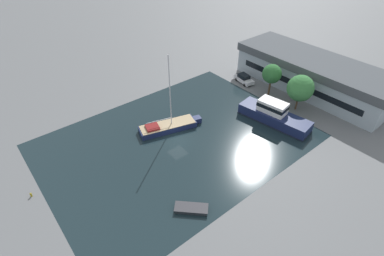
{
  "coord_description": "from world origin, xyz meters",
  "views": [
    {
      "loc": [
        28.91,
        -20.58,
        29.34
      ],
      "look_at": [
        0.0,
        2.92,
        1.0
      ],
      "focal_mm": 28.0,
      "sensor_mm": 36.0,
      "label": 1
    }
  ],
  "objects_px": {
    "quay_tree_near_building": "(300,88)",
    "parked_car": "(244,79)",
    "quay_tree_by_water": "(272,74)",
    "sailboat_moored": "(169,126)",
    "motor_cruiser": "(274,115)",
    "warehouse_building": "(313,74)",
    "small_dinghy": "(191,208)"
  },
  "relations": [
    {
      "from": "quay_tree_near_building",
      "to": "parked_car",
      "type": "relative_size",
      "value": 1.4
    },
    {
      "from": "quay_tree_near_building",
      "to": "quay_tree_by_water",
      "type": "distance_m",
      "value": 6.24
    },
    {
      "from": "quay_tree_by_water",
      "to": "sailboat_moored",
      "type": "height_order",
      "value": "sailboat_moored"
    },
    {
      "from": "parked_car",
      "to": "motor_cruiser",
      "type": "distance_m",
      "value": 13.87
    },
    {
      "from": "parked_car",
      "to": "motor_cruiser",
      "type": "bearing_deg",
      "value": 72.16
    },
    {
      "from": "sailboat_moored",
      "to": "quay_tree_by_water",
      "type": "bearing_deg",
      "value": 97.49
    },
    {
      "from": "warehouse_building",
      "to": "motor_cruiser",
      "type": "distance_m",
      "value": 14.97
    },
    {
      "from": "warehouse_building",
      "to": "quay_tree_by_water",
      "type": "distance_m",
      "value": 9.07
    },
    {
      "from": "quay_tree_near_building",
      "to": "motor_cruiser",
      "type": "distance_m",
      "value": 6.77
    },
    {
      "from": "warehouse_building",
      "to": "small_dinghy",
      "type": "bearing_deg",
      "value": -78.15
    },
    {
      "from": "sailboat_moored",
      "to": "motor_cruiser",
      "type": "distance_m",
      "value": 17.32
    },
    {
      "from": "warehouse_building",
      "to": "quay_tree_near_building",
      "type": "relative_size",
      "value": 4.66
    },
    {
      "from": "quay_tree_near_building",
      "to": "small_dinghy",
      "type": "bearing_deg",
      "value": -79.35
    },
    {
      "from": "small_dinghy",
      "to": "parked_car",
      "type": "bearing_deg",
      "value": -13.03
    },
    {
      "from": "warehouse_building",
      "to": "motor_cruiser",
      "type": "relative_size",
      "value": 2.42
    },
    {
      "from": "warehouse_building",
      "to": "quay_tree_near_building",
      "type": "xyz_separation_m",
      "value": [
        2.8,
        -8.5,
        1.13
      ]
    },
    {
      "from": "parked_car",
      "to": "sailboat_moored",
      "type": "relative_size",
      "value": 0.36
    },
    {
      "from": "parked_car",
      "to": "small_dinghy",
      "type": "distance_m",
      "value": 33.2
    },
    {
      "from": "parked_car",
      "to": "small_dinghy",
      "type": "bearing_deg",
      "value": 41.32
    },
    {
      "from": "motor_cruiser",
      "to": "quay_tree_by_water",
      "type": "bearing_deg",
      "value": 34.47
    },
    {
      "from": "quay_tree_by_water",
      "to": "sailboat_moored",
      "type": "distance_m",
      "value": 21.53
    },
    {
      "from": "quay_tree_near_building",
      "to": "motor_cruiser",
      "type": "bearing_deg",
      "value": -91.39
    },
    {
      "from": "warehouse_building",
      "to": "parked_car",
      "type": "bearing_deg",
      "value": -139.82
    },
    {
      "from": "warehouse_building",
      "to": "sailboat_moored",
      "type": "distance_m",
      "value": 30.09
    },
    {
      "from": "quay_tree_by_water",
      "to": "parked_car",
      "type": "xyz_separation_m",
      "value": [
        -6.29,
        -0.09,
        -3.5
      ]
    },
    {
      "from": "quay_tree_by_water",
      "to": "parked_car",
      "type": "distance_m",
      "value": 7.2
    },
    {
      "from": "sailboat_moored",
      "to": "small_dinghy",
      "type": "relative_size",
      "value": 3.21
    },
    {
      "from": "parked_car",
      "to": "sailboat_moored",
      "type": "height_order",
      "value": "sailboat_moored"
    },
    {
      "from": "quay_tree_by_water",
      "to": "quay_tree_near_building",
      "type": "bearing_deg",
      "value": -1.85
    },
    {
      "from": "quay_tree_by_water",
      "to": "motor_cruiser",
      "type": "xyz_separation_m",
      "value": [
        6.08,
        -6.34,
        -2.99
      ]
    },
    {
      "from": "parked_car",
      "to": "quay_tree_near_building",
      "type": "bearing_deg",
      "value": 98.45
    },
    {
      "from": "warehouse_building",
      "to": "quay_tree_by_water",
      "type": "xyz_separation_m",
      "value": [
        -3.43,
        -8.3,
        1.27
      ]
    }
  ]
}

